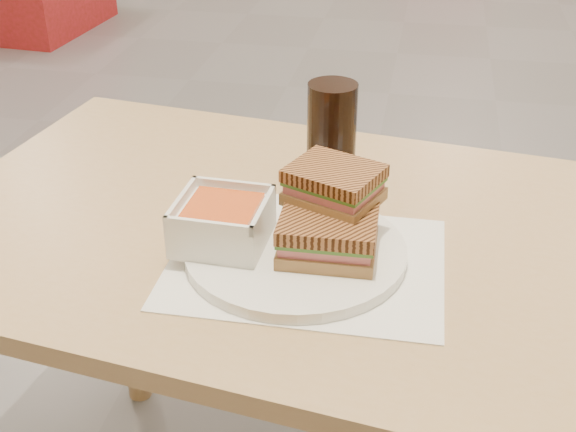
% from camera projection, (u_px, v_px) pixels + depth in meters
% --- Properties ---
extents(main_table, '(1.28, 0.85, 0.75)m').
position_uv_depth(main_table, '(330.00, 295.00, 1.13)').
color(main_table, tan).
rests_on(main_table, ground).
extents(tray_liner, '(0.37, 0.29, 0.00)m').
position_uv_depth(tray_liner, '(306.00, 262.00, 1.00)').
color(tray_liner, white).
rests_on(tray_liner, main_table).
extents(plate, '(0.30, 0.30, 0.02)m').
position_uv_depth(plate, '(296.00, 251.00, 1.01)').
color(plate, white).
rests_on(plate, tray_liner).
extents(soup_bowl, '(0.12, 0.12, 0.06)m').
position_uv_depth(soup_bowl, '(223.00, 223.00, 1.00)').
color(soup_bowl, white).
rests_on(soup_bowl, plate).
extents(panini_lower, '(0.13, 0.11, 0.06)m').
position_uv_depth(panini_lower, '(328.00, 236.00, 0.98)').
color(panini_lower, '#A78044').
rests_on(panini_lower, plate).
extents(panini_upper, '(0.14, 0.13, 0.05)m').
position_uv_depth(panini_upper, '(334.00, 185.00, 1.00)').
color(panini_upper, '#A78044').
rests_on(panini_upper, panini_lower).
extents(cola_glass, '(0.08, 0.08, 0.16)m').
position_uv_depth(cola_glass, '(331.00, 135.00, 1.17)').
color(cola_glass, black).
rests_on(cola_glass, main_table).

